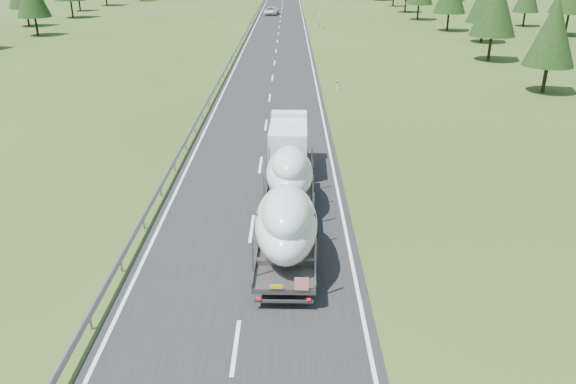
{
  "coord_description": "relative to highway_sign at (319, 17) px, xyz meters",
  "views": [
    {
      "loc": [
        1.85,
        -24.65,
        12.53
      ],
      "look_at": [
        1.78,
        0.43,
        1.79
      ],
      "focal_mm": 35.0,
      "sensor_mm": 36.0,
      "label": 1
    }
  ],
  "objects": [
    {
      "name": "ground",
      "position": [
        -7.2,
        -80.0,
        -1.81
      ],
      "size": [
        400.0,
        400.0,
        0.0
      ],
      "primitive_type": "plane",
      "color": "#314717",
      "rests_on": "ground"
    },
    {
      "name": "boat_truck",
      "position": [
        -5.42,
        -79.07,
        0.2
      ],
      "size": [
        2.77,
        17.39,
        3.8
      ],
      "color": "silver",
      "rests_on": "ground"
    },
    {
      "name": "highway_sign",
      "position": [
        0.0,
        0.0,
        0.0
      ],
      "size": [
        0.08,
        0.9,
        2.6
      ],
      "color": "slate",
      "rests_on": "ground"
    },
    {
      "name": "guardrail",
      "position": [
        -12.5,
        19.94,
        -1.21
      ],
      "size": [
        0.1,
        400.0,
        0.76
      ],
      "color": "slate",
      "rests_on": "ground"
    },
    {
      "name": "distant_van",
      "position": [
        -9.27,
        22.62,
        -0.98
      ],
      "size": [
        3.34,
        6.19,
        1.65
      ],
      "primitive_type": "imported",
      "rotation": [
        0.0,
        0.0,
        -0.1
      ],
      "color": "silver",
      "rests_on": "ground"
    },
    {
      "name": "road_surface",
      "position": [
        -7.2,
        20.0,
        -1.8
      ],
      "size": [
        10.0,
        400.0,
        0.02
      ],
      "primitive_type": "cube",
      "color": "black",
      "rests_on": "ground"
    }
  ]
}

